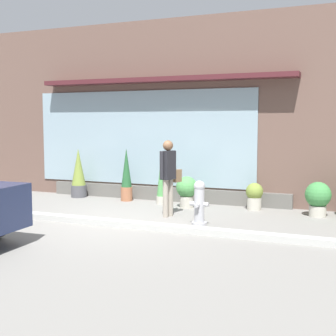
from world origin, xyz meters
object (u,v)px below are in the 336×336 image
at_px(potted_plant_window_left, 187,190).
at_px(potted_plant_by_entrance, 254,195).
at_px(pedestrian_with_handbag, 169,172).
at_px(fire_hydrant, 199,203).
at_px(potted_plant_window_center, 126,176).
at_px(potted_plant_near_hydrant, 79,174).
at_px(potted_plant_corner_tall, 318,197).
at_px(potted_plant_low_front, 161,180).

bearing_deg(potted_plant_window_left, potted_plant_by_entrance, 11.08).
xyz_separation_m(pedestrian_with_handbag, potted_plant_by_entrance, (1.60, 1.47, -0.63)).
xyz_separation_m(fire_hydrant, potted_plant_by_entrance, (0.71, 2.03, -0.10)).
distance_m(potted_plant_by_entrance, potted_plant_window_left, 1.62).
distance_m(pedestrian_with_handbag, potted_plant_window_center, 2.35).
relative_size(fire_hydrant, potted_plant_window_center, 0.65).
height_order(potted_plant_near_hydrant, potted_plant_window_center, potted_plant_window_center).
bearing_deg(potted_plant_near_hydrant, potted_plant_window_left, -6.59).
bearing_deg(pedestrian_with_handbag, potted_plant_corner_tall, -52.78).
bearing_deg(potted_plant_window_center, pedestrian_with_handbag, -39.55).
height_order(potted_plant_by_entrance, potted_plant_window_center, potted_plant_window_center).
xyz_separation_m(pedestrian_with_handbag, potted_plant_corner_tall, (3.06, 1.21, -0.55)).
relative_size(potted_plant_low_front, potted_plant_corner_tall, 1.67).
bearing_deg(potted_plant_near_hydrant, fire_hydrant, -26.52).
distance_m(potted_plant_near_hydrant, potted_plant_corner_tall, 6.39).
bearing_deg(potted_plant_near_hydrant, pedestrian_with_handbag, -24.95).
relative_size(potted_plant_window_center, potted_plant_window_left, 1.84).
bearing_deg(fire_hydrant, potted_plant_near_hydrant, 153.48).
xyz_separation_m(potted_plant_by_entrance, potted_plant_window_center, (-3.40, 0.01, 0.32)).
bearing_deg(pedestrian_with_handbag, potted_plant_near_hydrant, 80.72).
xyz_separation_m(fire_hydrant, potted_plant_window_left, (-0.88, 1.72, -0.01)).
distance_m(pedestrian_with_handbag, potted_plant_by_entrance, 2.27).
relative_size(pedestrian_with_handbag, potted_plant_by_entrance, 2.60).
xyz_separation_m(pedestrian_with_handbag, potted_plant_near_hydrant, (-3.32, 1.54, -0.34)).
xyz_separation_m(potted_plant_by_entrance, potted_plant_window_left, (-1.59, -0.31, 0.08)).
bearing_deg(fire_hydrant, potted_plant_low_front, 130.10).
bearing_deg(potted_plant_by_entrance, pedestrian_with_handbag, -137.44).
height_order(potted_plant_near_hydrant, potted_plant_by_entrance, potted_plant_near_hydrant).
xyz_separation_m(potted_plant_window_left, potted_plant_corner_tall, (3.05, 0.05, -0.00)).
bearing_deg(pedestrian_with_handbag, fire_hydrant, -106.34).
height_order(fire_hydrant, potted_plant_low_front, potted_plant_low_front).
bearing_deg(potted_plant_corner_tall, potted_plant_window_center, 176.75).
distance_m(potted_plant_low_front, potted_plant_corner_tall, 3.83).
bearing_deg(potted_plant_window_left, pedestrian_with_handbag, -90.51).
distance_m(potted_plant_near_hydrant, potted_plant_window_center, 1.52).
relative_size(potted_plant_near_hydrant, potted_plant_window_left, 1.77).
bearing_deg(pedestrian_with_handbag, potted_plant_by_entrance, -31.78).
bearing_deg(potted_plant_by_entrance, potted_plant_low_front, -178.33).
relative_size(potted_plant_near_hydrant, potted_plant_window_center, 0.96).
bearing_deg(potted_plant_window_center, potted_plant_window_left, -10.18).
distance_m(fire_hydrant, potted_plant_near_hydrant, 4.71).
bearing_deg(potted_plant_window_left, potted_plant_low_front, 162.49).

